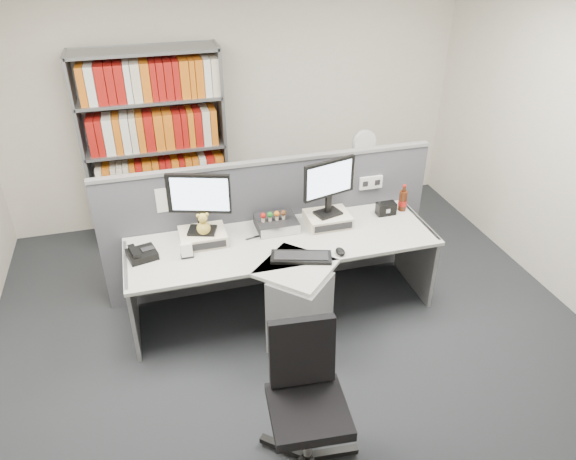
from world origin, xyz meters
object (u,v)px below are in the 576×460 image
object	(u,v)px
desk_calendar	(187,251)
desk	(290,281)
monitor_right	(329,183)
mouse	(340,251)
desk_phone	(141,254)
office_chair	(306,395)
cola_bottle	(403,201)
speaker	(386,209)
filing_cabinet	(359,199)
shelving_unit	(156,151)
desktop_pc	(276,224)
keyboard	(301,257)
desk_fan	(364,145)
monitor_left	(199,198)

from	to	relation	value
desk_calendar	desk	bearing A→B (deg)	-13.49
monitor_right	mouse	bearing A→B (deg)	-96.98
desk_phone	office_chair	size ratio (longest dim) A/B	0.26
mouse	cola_bottle	size ratio (longest dim) A/B	0.45
desk	cola_bottle	size ratio (longest dim) A/B	10.17
speaker	filing_cabinet	size ratio (longest dim) A/B	0.25
desk	shelving_unit	bearing A→B (deg)	115.96
monitor_right	desktop_pc	distance (m)	0.58
keyboard	desk_phone	bearing A→B (deg)	163.70
filing_cabinet	desk_fan	bearing A→B (deg)	-90.00
desk	desktop_pc	world-z (taller)	desktop_pc
monitor_left	speaker	bearing A→B (deg)	0.82
monitor_left	mouse	distance (m)	1.21
speaker	office_chair	xyz separation A→B (m)	(-1.28, -1.68, -0.24)
cola_bottle	speaker	bearing A→B (deg)	-169.47
monitor_right	desk_phone	xyz separation A→B (m)	(-1.61, -0.10, -0.37)
desk_phone	desk_calendar	bearing A→B (deg)	-13.91
desk	monitor_left	xyz separation A→B (m)	(-0.64, 0.38, 0.67)
desk_calendar	shelving_unit	distance (m)	1.67
mouse	desk_phone	distance (m)	1.59
desk_phone	desk	bearing A→B (deg)	-13.62
filing_cabinet	desk_fan	world-z (taller)	desk_fan
keyboard	shelving_unit	world-z (taller)	shelving_unit
monitor_left	desk_fan	bearing A→B (deg)	28.84
desk_fan	desktop_pc	bearing A→B (deg)	-141.18
keyboard	office_chair	distance (m)	1.25
desktop_pc	desk	bearing A→B (deg)	-90.23
speaker	desktop_pc	bearing A→B (deg)	178.45
desk	filing_cabinet	bearing A→B (deg)	49.39
desk	desk_phone	xyz separation A→B (m)	(-1.15, 0.28, 0.30)
desk_calendar	desk_phone	bearing A→B (deg)	166.09
desktop_pc	filing_cabinet	size ratio (longest dim) A/B	0.50
speaker	desk_calendar	bearing A→B (deg)	-173.25
speaker	monitor_left	bearing A→B (deg)	-179.18
monitor_left	monitor_right	distance (m)	1.10
monitor_left	speaker	xyz separation A→B (m)	(1.67, 0.02, -0.35)
monitor_left	keyboard	distance (m)	0.94
speaker	shelving_unit	world-z (taller)	shelving_unit
desk	desktop_pc	size ratio (longest dim) A/B	7.49
monitor_left	desktop_pc	size ratio (longest dim) A/B	1.50
monitor_left	shelving_unit	world-z (taller)	shelving_unit
monitor_right	monitor_left	bearing A→B (deg)	180.00
desk_fan	speaker	bearing A→B (deg)	-100.16
desk	filing_cabinet	distance (m)	1.85
desk_calendar	speaker	xyz separation A→B (m)	(1.82, 0.22, 0.01)
desktop_pc	desk_calendar	distance (m)	0.84
speaker	office_chair	world-z (taller)	office_chair
cola_bottle	keyboard	bearing A→B (deg)	-155.32
keyboard	desk_fan	world-z (taller)	desk_fan
keyboard	filing_cabinet	xyz separation A→B (m)	(1.13, 1.48, -0.39)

